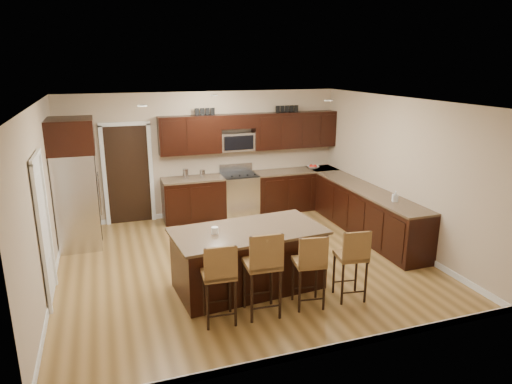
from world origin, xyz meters
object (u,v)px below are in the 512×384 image
object	(u,v)px
island	(248,261)
stool_right	(310,263)
range	(239,194)
stool_left	(219,274)
stool_extra	(353,256)
stool_mid	(264,264)
refrigerator	(75,182)

from	to	relation	value
island	stool_right	world-z (taller)	stool_right
range	stool_left	xyz separation A→B (m)	(-1.52, -4.18, 0.23)
stool_right	stool_extra	bearing A→B (deg)	7.99
island	stool_mid	xyz separation A→B (m)	(-0.06, -0.85, 0.32)
range	island	world-z (taller)	range
stool_right	refrigerator	xyz separation A→B (m)	(-3.05, 3.41, 0.54)
stool_mid	stool_right	distance (m)	0.68
refrigerator	island	bearing A→B (deg)	-46.53
stool_left	stool_right	distance (m)	1.27
island	stool_mid	bearing A→B (deg)	-99.22
island	refrigerator	world-z (taller)	refrigerator
stool_left	refrigerator	size ratio (longest dim) A/B	0.48
stool_mid	stool_extra	world-z (taller)	stool_mid
stool_left	stool_extra	xyz separation A→B (m)	(1.92, 0.00, -0.03)
stool_extra	stool_mid	bearing A→B (deg)	-171.65
island	stool_left	distance (m)	1.10
stool_right	range	bearing A→B (deg)	94.59
island	stool_left	xyz separation A→B (m)	(-0.65, -0.85, 0.27)
range	island	distance (m)	3.44
island	stool_right	distance (m)	1.07
island	stool_right	bearing A→B (deg)	-58.92
range	stool_extra	xyz separation A→B (m)	(0.40, -4.17, 0.20)
island	stool_left	world-z (taller)	stool_left
range	refrigerator	bearing A→B (deg)	-167.02
stool_extra	island	bearing A→B (deg)	154.31
island	refrigerator	xyz separation A→B (m)	(-2.44, 2.57, 0.78)
island	stool_left	bearing A→B (deg)	-132.76
range	stool_right	size ratio (longest dim) A/B	1.03
range	refrigerator	xyz separation A→B (m)	(-3.30, -0.76, 0.74)
stool_left	stool_mid	size ratio (longest dim) A/B	0.93
refrigerator	stool_extra	world-z (taller)	refrigerator
stool_mid	stool_right	xyz separation A→B (m)	(0.68, 0.01, -0.08)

